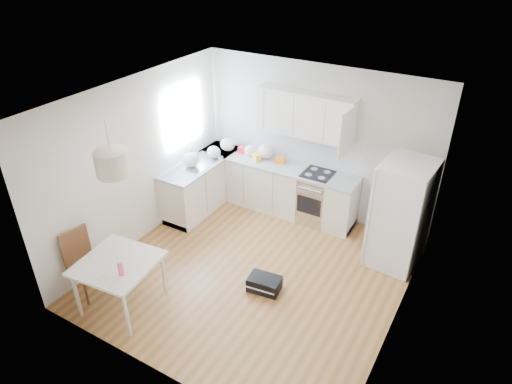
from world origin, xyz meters
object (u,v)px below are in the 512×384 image
refrigerator (402,215)px  dining_table (118,267)px  dining_chair (87,265)px  gym_bag (264,284)px

refrigerator → dining_table: refrigerator is taller
refrigerator → dining_table: size_ratio=1.61×
refrigerator → dining_chair: refrigerator is taller
dining_chair → refrigerator: bearing=49.8°
dining_table → dining_chair: 0.63m
refrigerator → gym_bag: refrigerator is taller
dining_chair → gym_bag: size_ratio=2.16×
gym_bag → dining_chair: bearing=-155.8°
refrigerator → dining_table: (-2.94, -2.88, -0.17)m
dining_table → gym_bag: (1.51, 1.25, -0.57)m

